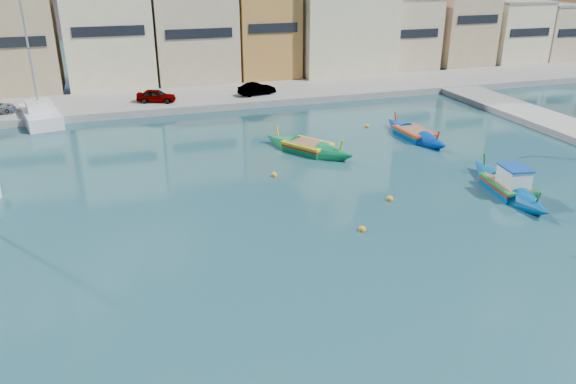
{
  "coord_description": "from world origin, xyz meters",
  "views": [
    {
      "loc": [
        -14.71,
        -18.28,
        12.05
      ],
      "look_at": [
        -6.76,
        6.0,
        1.4
      ],
      "focal_mm": 35.0,
      "sensor_mm": 36.0,
      "label": 1
    }
  ],
  "objects": [
    {
      "name": "luzzu_cyan_mid",
      "position": [
        6.19,
        16.03,
        0.24
      ],
      "size": [
        2.21,
        7.75,
        2.26
      ],
      "color": "#0037A0",
      "rests_on": "ground"
    },
    {
      "name": "yacht_north",
      "position": [
        -20.26,
        30.73,
        0.46
      ],
      "size": [
        4.28,
        9.1,
        11.71
      ],
      "color": "white",
      "rests_on": "ground"
    },
    {
      "name": "north_townhouses",
      "position": [
        6.68,
        39.36,
        5.0
      ],
      "size": [
        83.2,
        7.87,
        10.19
      ],
      "color": "tan",
      "rests_on": "ground"
    },
    {
      "name": "luzzu_turquoise_cabin",
      "position": [
        5.86,
        5.3,
        0.31
      ],
      "size": [
        3.09,
        8.29,
        2.61
      ],
      "color": "#005099",
      "rests_on": "ground"
    },
    {
      "name": "parked_cars",
      "position": [
        -13.37,
        30.5,
        1.15
      ],
      "size": [
        25.68,
        2.38,
        1.13
      ],
      "color": "#4C1919",
      "rests_on": "north_quay"
    },
    {
      "name": "luzzu_green",
      "position": [
        -2.28,
        15.46,
        0.25
      ],
      "size": [
        5.69,
        7.37,
        2.37
      ],
      "color": "#0B753E",
      "rests_on": "ground"
    },
    {
      "name": "mooring_buoys",
      "position": [
        1.54,
        5.7,
        0.08
      ],
      "size": [
        19.5,
        26.4,
        0.36
      ],
      "color": "#FEA61A",
      "rests_on": "ground"
    },
    {
      "name": "ground",
      "position": [
        0.0,
        0.0,
        0.0
      ],
      "size": [
        160.0,
        160.0,
        0.0
      ],
      "primitive_type": "plane",
      "color": "#163E44",
      "rests_on": "ground"
    },
    {
      "name": "north_quay",
      "position": [
        0.0,
        32.0,
        0.3
      ],
      "size": [
        80.0,
        8.0,
        0.6
      ],
      "primitive_type": "cube",
      "color": "gray",
      "rests_on": "ground"
    }
  ]
}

